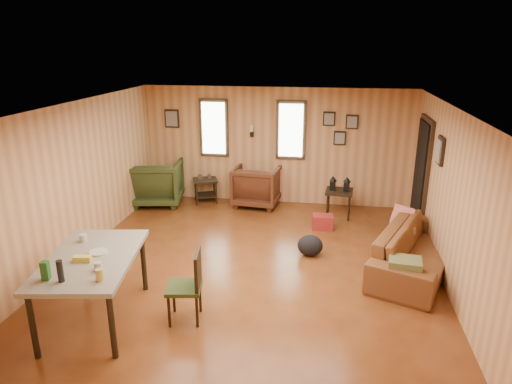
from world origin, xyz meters
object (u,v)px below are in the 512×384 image
(end_table, at_px, (205,186))
(dining_table, at_px, (91,263))
(recliner_green, at_px, (157,181))
(side_table, at_px, (339,189))
(recliner_brown, at_px, (257,184))
(sofa, at_px, (418,242))

(end_table, xyz_separation_m, dining_table, (-0.16, -4.44, 0.42))
(recliner_green, xyz_separation_m, side_table, (3.73, -0.14, 0.05))
(recliner_brown, height_order, end_table, recliner_brown)
(recliner_brown, bearing_deg, side_table, 172.25)
(dining_table, bearing_deg, recliner_green, 91.47)
(recliner_brown, distance_m, recliner_green, 2.08)
(recliner_brown, bearing_deg, end_table, 5.04)
(recliner_green, relative_size, side_table, 1.24)
(end_table, xyz_separation_m, side_table, (2.77, -0.41, 0.21))
(sofa, relative_size, recliner_brown, 2.46)
(recliner_green, xyz_separation_m, end_table, (0.96, 0.27, -0.16))
(recliner_green, bearing_deg, sofa, 145.83)
(end_table, distance_m, dining_table, 4.47)
(dining_table, bearing_deg, end_table, 78.58)
(sofa, distance_m, recliner_green, 5.33)
(sofa, bearing_deg, dining_table, 138.01)
(recliner_brown, xyz_separation_m, end_table, (-1.11, 0.01, -0.12))
(side_table, distance_m, dining_table, 5.00)
(recliner_green, relative_size, end_table, 1.64)
(side_table, relative_size, dining_table, 0.45)
(recliner_brown, height_order, dining_table, dining_table)
(dining_table, bearing_deg, side_table, 44.65)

